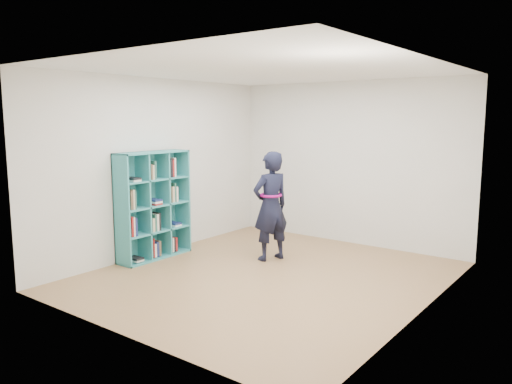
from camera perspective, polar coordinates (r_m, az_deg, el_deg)
The scene contains 9 objects.
floor at distance 6.52m, azimuth 1.24°, elevation -9.58°, with size 4.50×4.50×0.00m, color olive.
ceiling at distance 6.23m, azimuth 1.32°, elevation 13.79°, with size 4.50×4.50×0.00m, color white.
wall_left at distance 7.58m, azimuth -11.10°, elevation 2.84°, with size 0.02×4.50×2.60m, color silver.
wall_right at distance 5.34m, azimuth 18.97°, elevation 0.25°, with size 0.02×4.50×2.60m, color silver.
wall_back at distance 8.17m, azimuth 10.55°, elevation 3.25°, with size 4.00×0.02×2.60m, color silver.
wall_front at distance 4.63m, azimuth -15.23°, elevation -0.79°, with size 4.00×0.02×2.60m, color silver.
bookshelf at distance 7.36m, azimuth -11.78°, elevation -1.60°, with size 0.34×1.16×1.55m.
person at distance 7.09m, azimuth 1.68°, elevation -1.61°, with size 0.55×0.66×1.56m.
smartphone at distance 7.23m, azimuth 1.67°, elevation -0.60°, with size 0.03×0.10×0.13m.
Camera 1 is at (3.62, -5.04, 2.02)m, focal length 35.00 mm.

